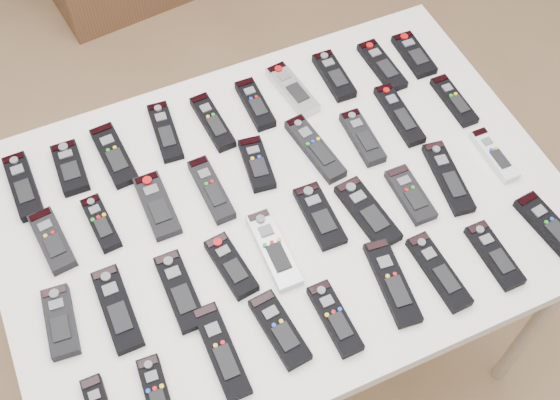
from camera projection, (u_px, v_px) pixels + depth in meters
name	position (u px, v px, depth m)	size (l,w,h in m)	color
ground	(303.00, 321.00, 2.25)	(4.00, 4.00, 0.00)	#8B6647
table	(280.00, 218.00, 1.62)	(1.25, 0.88, 0.78)	white
remote_0	(23.00, 186.00, 1.58)	(0.05, 0.18, 0.02)	black
remote_1	(70.00, 168.00, 1.61)	(0.06, 0.14, 0.02)	black
remote_2	(114.00, 155.00, 1.63)	(0.06, 0.18, 0.02)	black
remote_3	(165.00, 132.00, 1.67)	(0.05, 0.17, 0.02)	black
remote_4	(213.00, 122.00, 1.68)	(0.05, 0.17, 0.02)	black
remote_5	(255.00, 104.00, 1.71)	(0.05, 0.15, 0.02)	black
remote_6	(292.00, 90.00, 1.74)	(0.05, 0.18, 0.02)	#B7B7BC
remote_7	(334.00, 76.00, 1.77)	(0.05, 0.16, 0.02)	black
remote_8	(382.00, 66.00, 1.79)	(0.05, 0.17, 0.02)	black
remote_9	(414.00, 55.00, 1.81)	(0.06, 0.15, 0.02)	black
remote_10	(52.00, 241.00, 1.50)	(0.05, 0.16, 0.02)	black
remote_11	(101.00, 223.00, 1.53)	(0.04, 0.14, 0.02)	black
remote_12	(157.00, 206.00, 1.55)	(0.06, 0.17, 0.02)	black
remote_13	(211.00, 190.00, 1.58)	(0.05, 0.18, 0.02)	black
remote_14	(257.00, 164.00, 1.62)	(0.05, 0.14, 0.02)	black
remote_15	(315.00, 148.00, 1.64)	(0.05, 0.20, 0.02)	black
remote_16	(362.00, 137.00, 1.66)	(0.05, 0.16, 0.02)	black
remote_17	(399.00, 115.00, 1.70)	(0.05, 0.19, 0.02)	black
remote_18	(454.00, 101.00, 1.72)	(0.04, 0.16, 0.02)	black
remote_19	(60.00, 322.00, 1.40)	(0.06, 0.15, 0.02)	black
remote_20	(117.00, 309.00, 1.42)	(0.06, 0.19, 0.02)	black
remote_21	(180.00, 291.00, 1.44)	(0.06, 0.18, 0.02)	black
remote_22	(231.00, 266.00, 1.47)	(0.05, 0.15, 0.02)	black
remote_23	(274.00, 249.00, 1.49)	(0.05, 0.19, 0.02)	#B7B7BC
remote_24	(320.00, 216.00, 1.54)	(0.06, 0.16, 0.02)	black
remote_25	(368.00, 213.00, 1.54)	(0.06, 0.18, 0.02)	black
remote_26	(410.00, 195.00, 1.57)	(0.05, 0.15, 0.02)	black
remote_27	(448.00, 178.00, 1.60)	(0.05, 0.20, 0.02)	black
remote_28	(494.00, 155.00, 1.63)	(0.04, 0.15, 0.02)	silver
remote_30	(157.00, 395.00, 1.32)	(0.04, 0.15, 0.02)	black
remote_31	(221.00, 351.00, 1.37)	(0.05, 0.20, 0.02)	black
remote_32	(280.00, 329.00, 1.39)	(0.06, 0.16, 0.02)	black
remote_33	(335.00, 318.00, 1.41)	(0.05, 0.16, 0.02)	black
remote_34	(392.00, 282.00, 1.45)	(0.05, 0.20, 0.02)	black
remote_35	(439.00, 272.00, 1.46)	(0.05, 0.18, 0.02)	black
remote_36	(494.00, 255.00, 1.48)	(0.05, 0.16, 0.02)	black
remote_37	(550.00, 227.00, 1.52)	(0.05, 0.18, 0.02)	black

